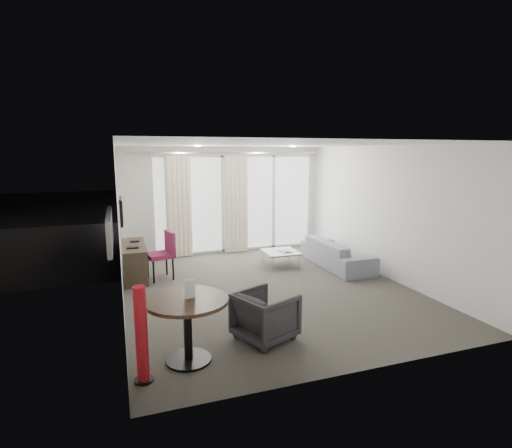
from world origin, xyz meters
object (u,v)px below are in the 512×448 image
object	(u,v)px
desk	(134,261)
round_table	(188,330)
tub_armchair	(265,316)
red_lamp	(141,335)
desk_chair	(160,256)
sofa	(337,253)
rattan_chair_a	(260,226)
coffee_table	(281,259)
rattan_chair_b	(256,219)

from	to	relation	value
desk	round_table	distance (m)	3.63
tub_armchair	red_lamp	bearing A→B (deg)	84.30
desk	round_table	world-z (taller)	round_table
desk_chair	round_table	distance (m)	3.32
desk	sofa	xyz separation A→B (m)	(4.21, -0.63, -0.04)
round_table	rattan_chair_a	distance (m)	6.63
desk	sofa	size ratio (longest dim) A/B	0.71
desk	red_lamp	xyz separation A→B (m)	(-0.08, -3.86, 0.21)
desk	rattan_chair_a	xyz separation A→B (m)	(3.48, 2.30, 0.11)
coffee_table	round_table	bearing A→B (deg)	-127.50
rattan_chair_a	rattan_chair_b	distance (m)	1.14
round_table	rattan_chair_b	distance (m)	7.74
tub_armchair	round_table	bearing A→B (deg)	79.53
desk_chair	round_table	size ratio (longest dim) A/B	0.96
tub_armchair	sofa	distance (m)	3.83
round_table	red_lamp	distance (m)	0.62
coffee_table	red_lamp	bearing A→B (deg)	-130.65
coffee_table	sofa	world-z (taller)	sofa
red_lamp	rattan_chair_b	size ratio (longest dim) A/B	1.20
round_table	sofa	world-z (taller)	round_table
round_table	coffee_table	distance (m)	4.30
round_table	coffee_table	world-z (taller)	round_table
sofa	rattan_chair_a	world-z (taller)	rattan_chair_a
round_table	red_lamp	xyz separation A→B (m)	(-0.54, -0.27, 0.15)
sofa	coffee_table	bearing A→B (deg)	69.31
desk_chair	coffee_table	world-z (taller)	desk_chair
coffee_table	tub_armchair	bearing A→B (deg)	-115.98
red_lamp	coffee_table	bearing A→B (deg)	49.35
desk	red_lamp	distance (m)	3.87
tub_armchair	rattan_chair_a	world-z (taller)	rattan_chair_a
desk_chair	sofa	bearing A→B (deg)	-17.37
round_table	tub_armchair	xyz separation A→B (m)	(1.07, 0.24, -0.07)
rattan_chair_b	rattan_chair_a	bearing A→B (deg)	-110.52
desk_chair	rattan_chair_a	size ratio (longest dim) A/B	1.07
coffee_table	rattan_chair_a	xyz separation A→B (m)	(0.42, 2.49, 0.28)
rattan_chair_b	sofa	bearing A→B (deg)	-91.18
desk	red_lamp	world-z (taller)	red_lamp
sofa	tub_armchair	bearing A→B (deg)	135.47
desk	sofa	world-z (taller)	desk
red_lamp	coffee_table	size ratio (longest dim) A/B	1.48
red_lamp	rattan_chair_b	world-z (taller)	red_lamp
desk_chair	rattan_chair_a	bearing A→B (deg)	28.52
coffee_table	sofa	xyz separation A→B (m)	(1.14, -0.43, 0.13)
sofa	rattan_chair_a	size ratio (longest dim) A/B	2.27
tub_armchair	rattan_chair_b	distance (m)	7.12
sofa	desk	bearing A→B (deg)	81.56
desk_chair	red_lamp	distance (m)	3.63
desk_chair	rattan_chair_a	world-z (taller)	desk_chair
red_lamp	rattan_chair_a	size ratio (longest dim) A/B	1.22
round_table	red_lamp	bearing A→B (deg)	-153.73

